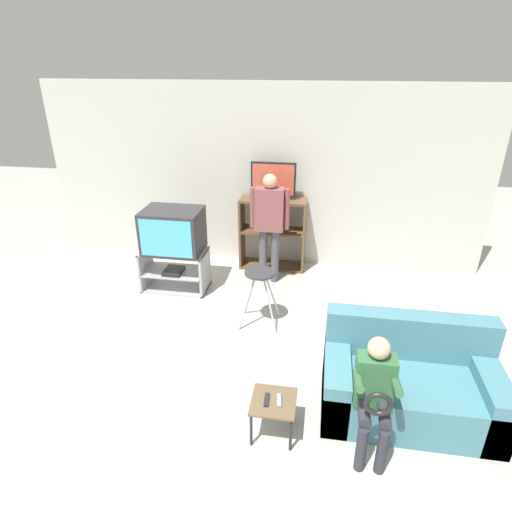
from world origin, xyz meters
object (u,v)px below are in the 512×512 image
at_px(remote_control_white, 279,400).
at_px(couch, 408,384).
at_px(remote_control_black, 267,400).
at_px(snack_table, 274,405).
at_px(person_seated_child, 375,390).
at_px(television_main, 173,231).
at_px(folding_stool, 260,282).
at_px(media_shelf, 273,233).
at_px(tv_stand, 175,270).
at_px(television_flat, 273,182).
at_px(person_standing_adult, 269,219).

relative_size(remote_control_white, couch, 0.10).
xyz_separation_m(remote_control_black, remote_control_white, (0.10, 0.01, 0.00)).
height_order(snack_table, person_seated_child, person_seated_child).
distance_m(television_main, folding_stool, 1.44).
height_order(media_shelf, person_seated_child, media_shelf).
distance_m(media_shelf, couch, 3.10).
bearing_deg(media_shelf, remote_control_black, -83.56).
xyz_separation_m(television_main, folding_stool, (1.24, -0.67, -0.29)).
distance_m(tv_stand, media_shelf, 1.52).
distance_m(folding_stool, remote_control_white, 1.67).
bearing_deg(snack_table, remote_control_black, -170.79).
bearing_deg(television_flat, couch, -60.11).
xyz_separation_m(media_shelf, snack_table, (0.41, -3.13, -0.25)).
distance_m(television_flat, person_seated_child, 3.46).
bearing_deg(remote_control_black, snack_table, 6.59).
xyz_separation_m(media_shelf, person_standing_adult, (0.01, -0.45, 0.38)).
xyz_separation_m(television_flat, remote_control_white, (0.46, -3.15, -0.95)).
relative_size(television_main, snack_table, 2.04).
relative_size(television_main, remote_control_black, 5.19).
distance_m(television_main, person_seated_child, 3.31).
bearing_deg(tv_stand, remote_control_white, -53.61).
distance_m(folding_stool, couch, 1.91).
height_order(tv_stand, television_main, television_main).
distance_m(remote_control_black, remote_control_white, 0.10).
xyz_separation_m(tv_stand, remote_control_white, (1.67, -2.26, 0.08)).
height_order(television_main, television_flat, television_flat).
xyz_separation_m(snack_table, remote_control_white, (0.04, -0.00, 0.06)).
height_order(tv_stand, couch, couch).
height_order(tv_stand, person_standing_adult, person_standing_adult).
height_order(television_flat, person_standing_adult, television_flat).
bearing_deg(folding_stool, television_flat, 91.97).
bearing_deg(television_main, media_shelf, 35.78).
relative_size(media_shelf, remote_control_white, 7.34).
bearing_deg(couch, television_main, 146.43).
distance_m(tv_stand, television_flat, 1.82).
xyz_separation_m(media_shelf, folding_stool, (0.05, -1.53, 0.01)).
distance_m(television_main, snack_table, 2.83).
height_order(television_main, snack_table, television_main).
relative_size(media_shelf, snack_table, 2.89).
bearing_deg(snack_table, media_shelf, 97.48).
distance_m(television_flat, snack_table, 3.33).
distance_m(folding_stool, snack_table, 1.67).
xyz_separation_m(person_standing_adult, person_seated_child, (1.17, -2.70, -0.33)).
bearing_deg(media_shelf, person_standing_adult, -88.81).
height_order(tv_stand, television_flat, television_flat).
bearing_deg(tv_stand, snack_table, -54.34).
relative_size(television_flat, person_seated_child, 0.62).
relative_size(tv_stand, folding_stool, 1.27).
bearing_deg(couch, snack_table, -158.18).
bearing_deg(snack_table, remote_control_white, -0.13).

